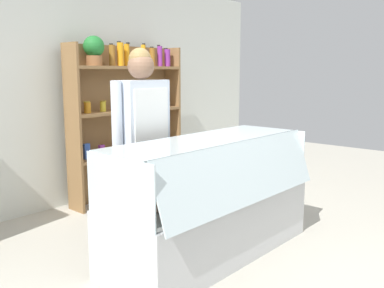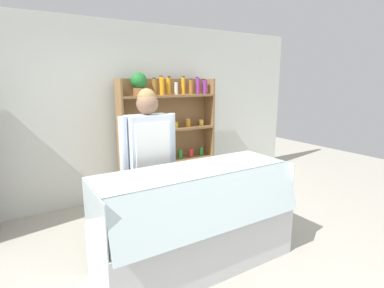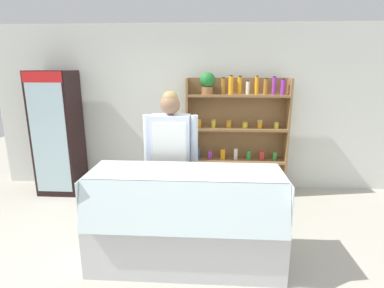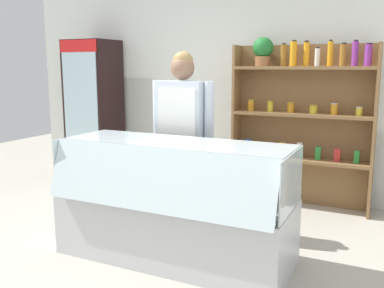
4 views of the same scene
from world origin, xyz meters
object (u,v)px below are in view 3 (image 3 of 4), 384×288
Objects in this scene: shelving_unit at (234,127)px; drinks_fridge at (58,133)px; deli_display_case at (185,234)px; shop_clerk at (171,151)px.

drinks_fridge is at bearing -177.60° from shelving_unit.
deli_display_case is 1.12× the size of shop_clerk.
deli_display_case is at bearing -70.00° from shop_clerk.
deli_display_case is (-0.63, -1.89, -0.79)m from shelving_unit.
shelving_unit is 0.99× the size of deli_display_case.
shop_clerk is (1.99, -1.17, 0.07)m from drinks_fridge.
drinks_fridge is at bearing 141.22° from deli_display_case.
shop_clerk reaches higher than deli_display_case.
deli_display_case is at bearing -108.33° from shelving_unit.
shelving_unit is (2.84, 0.12, 0.12)m from drinks_fridge.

